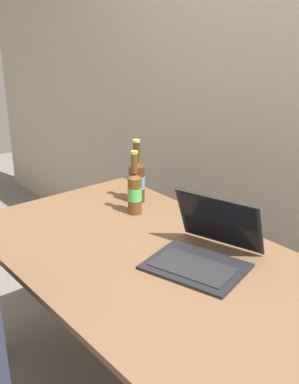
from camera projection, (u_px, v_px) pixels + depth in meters
desk at (153, 286)px, 1.77m from camera, size 1.58×0.88×0.71m
laptop at (205, 249)px, 1.69m from camera, size 0.41×0.42×0.22m
beer_bottle_amber at (137, 179)px, 2.21m from camera, size 0.08×0.08×0.30m
beer_bottle_brown at (135, 191)px, 2.07m from camera, size 0.06×0.06×0.29m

